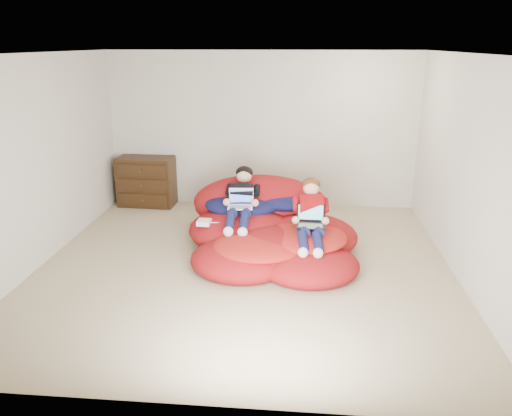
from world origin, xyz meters
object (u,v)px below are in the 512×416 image
(dresser, at_px, (147,181))
(younger_boy, at_px, (311,213))
(laptop_white, at_px, (241,202))
(older_boy, at_px, (242,197))
(beanbag_pile, at_px, (269,231))
(laptop_black, at_px, (311,220))

(dresser, xyz_separation_m, younger_boy, (2.69, -2.04, 0.22))
(dresser, relative_size, laptop_white, 2.74)
(older_boy, xyz_separation_m, laptop_white, (0.00, -0.11, -0.03))
(beanbag_pile, relative_size, laptop_black, 6.74)
(dresser, xyz_separation_m, laptop_black, (2.69, -2.08, 0.16))
(older_boy, bearing_deg, beanbag_pile, -27.39)
(laptop_black, bearing_deg, laptop_white, 153.89)
(older_boy, distance_m, laptop_black, 1.07)
(dresser, height_order, laptop_white, dresser)
(beanbag_pile, xyz_separation_m, laptop_black, (0.53, -0.36, 0.30))
(beanbag_pile, relative_size, younger_boy, 2.41)
(laptop_white, distance_m, laptop_black, 1.01)
(laptop_white, height_order, laptop_black, laptop_white)
(dresser, height_order, older_boy, older_boy)
(older_boy, xyz_separation_m, laptop_black, (0.91, -0.56, -0.09))
(laptop_white, bearing_deg, beanbag_pile, -12.45)
(dresser, bearing_deg, beanbag_pile, -38.52)
(older_boy, bearing_deg, younger_boy, -29.59)
(older_boy, bearing_deg, laptop_white, -90.00)
(laptop_white, bearing_deg, dresser, 137.39)
(beanbag_pile, height_order, younger_boy, younger_boy)
(older_boy, relative_size, laptop_black, 3.35)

